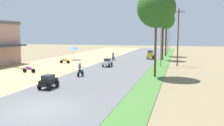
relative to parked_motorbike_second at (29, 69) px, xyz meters
name	(u,v)px	position (x,y,z in m)	size (l,w,h in m)	color
ground_plane	(40,111)	(9.47, -12.68, -0.55)	(180.00, 180.00, 0.00)	#7A6B4C
road_strip	(40,110)	(9.47, -12.68, -0.51)	(9.00, 140.00, 0.08)	#565659
median_strip	(127,119)	(15.17, -12.68, -0.52)	(2.40, 140.00, 0.06)	#3D6B2D
parked_motorbike_second	(29,69)	(0.00, 0.00, 0.00)	(1.80, 0.54, 0.94)	black
parked_motorbike_third	(65,61)	(-0.13, 9.99, 0.00)	(1.80, 0.54, 0.94)	black
vendor_umbrella	(73,48)	(-1.17, 15.66, 1.75)	(2.20, 2.20, 2.52)	#99999E
median_tree_nearest	(156,8)	(15.35, 1.45, 7.10)	(4.24, 4.24, 9.75)	#4C351E
median_tree_second	(163,19)	(14.89, 19.83, 7.13)	(3.22, 3.22, 9.66)	#4C351E
median_tree_third	(166,20)	(15.06, 28.15, 7.35)	(3.58, 3.58, 9.91)	#4C351E
streetlamp_near	(161,35)	(15.27, 10.63, 4.11)	(3.16, 0.20, 8.01)	gray
streetlamp_mid	(168,36)	(15.27, 31.61, 3.93)	(3.16, 0.20, 7.65)	gray
streetlamp_far	(170,35)	(15.27, 42.15, 4.03)	(3.16, 0.20, 7.86)	gray
utility_pole_near	(178,36)	(17.69, 12.22, 3.97)	(1.80, 0.20, 8.66)	brown
car_hatchback_black	(48,81)	(6.89, -7.15, 0.19)	(1.04, 2.00, 1.23)	black
car_hatchback_white	(107,62)	(7.79, 7.96, 0.19)	(1.04, 2.00, 1.23)	silver
car_van_yellow	(151,54)	(12.61, 20.83, 0.47)	(1.19, 2.41, 1.67)	gold
motorbike_ahead_second	(80,69)	(7.12, -0.59, 0.30)	(0.54, 1.80, 1.66)	black
motorbike_ahead_third	(113,56)	(6.30, 16.62, 0.30)	(0.54, 1.80, 1.66)	black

